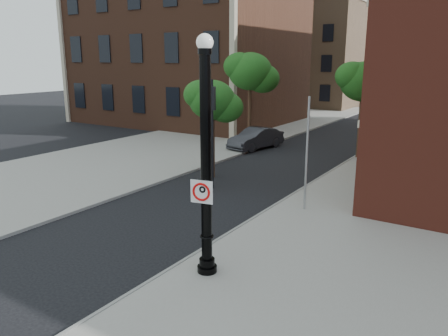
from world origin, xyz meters
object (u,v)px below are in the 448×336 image
Objects in this scene: lamppost at (206,172)px; parked_car at (256,138)px; traffic_signal_right at (369,130)px; traffic_signal_left at (212,116)px; no_parking_sign at (202,192)px.

lamppost reaches higher than parked_car.
traffic_signal_right is (9.02, -7.19, 2.30)m from parked_car.
traffic_signal_right is at bearing -3.92° from traffic_signal_left.
parked_car is at bearing 87.54° from traffic_signal_left.
traffic_signal_left is at bearing -154.07° from traffic_signal_right.
traffic_signal_left is (2.65, -8.91, 2.59)m from parked_car.
no_parking_sign is 17.58m from parked_car.
traffic_signal_right reaches higher than parked_car.
parked_car is 11.76m from traffic_signal_right.
no_parking_sign reaches higher than parked_car.
parked_car is 9.65m from traffic_signal_left.
traffic_signal_left is 1.10× the size of traffic_signal_right.
parked_car is (-7.22, 15.79, -2.23)m from lamppost.
lamppost is 1.42× the size of traffic_signal_right.
lamppost is 8.26m from traffic_signal_left.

